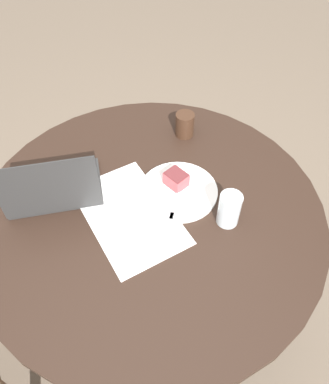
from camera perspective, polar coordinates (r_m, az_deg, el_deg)
name	(u,v)px	position (r m, az deg, el deg)	size (l,w,h in m)	color
ground_plane	(155,302)	(1.88, -1.51, -16.37)	(12.00, 12.00, 0.00)	#6B5B4C
dining_table	(151,234)	(1.37, -2.01, -6.38)	(1.15, 1.15, 0.74)	black
paper_document	(129,215)	(1.23, -5.38, -3.52)	(0.44, 0.30, 0.00)	white
plate	(178,191)	(1.28, 2.13, 0.17)	(0.27, 0.27, 0.01)	white
cake_slice	(176,179)	(1.27, 1.78, 2.00)	(0.09, 0.08, 0.05)	#B74C51
fork	(175,204)	(1.23, 1.58, -1.76)	(0.15, 0.12, 0.00)	silver
coffee_glass	(185,125)	(1.47, 3.10, 10.22)	(0.07, 0.07, 0.10)	#3D2619
water_glass	(229,209)	(1.18, 9.83, -2.61)	(0.07, 0.07, 0.12)	silver
laptop	(54,187)	(1.29, -16.50, 0.68)	(0.28, 0.35, 0.23)	#2D2D2D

